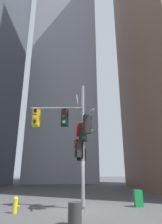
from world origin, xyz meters
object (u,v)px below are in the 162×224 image
trash_bin (75,214)px  signal_pole_assembly (73,131)px  fire_hydrant (15,204)px  newspaper_box (138,198)px

trash_bin → signal_pole_assembly: bearing=93.5°
fire_hydrant → trash_bin: (2.96, -2.20, 0.01)m
trash_bin → newspaper_box: bearing=45.8°
signal_pole_assembly → newspaper_box: 5.43m
signal_pole_assembly → trash_bin: bearing=-86.5°
fire_hydrant → newspaper_box: bearing=13.2°
signal_pole_assembly → fire_hydrant: 4.81m
signal_pole_assembly → trash_bin: (0.18, -2.99, -3.83)m
signal_pole_assembly → fire_hydrant: signal_pole_assembly is taller
newspaper_box → trash_bin: size_ratio=1.12×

